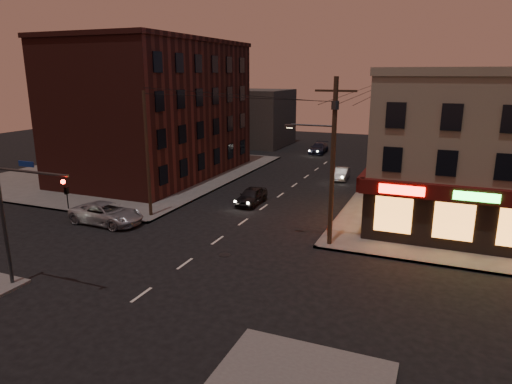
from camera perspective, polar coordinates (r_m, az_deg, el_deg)
The scene contains 17 objects.
ground at distance 26.07m, azimuth -8.89°, elevation -8.86°, with size 120.00×120.00×0.00m, color black.
sidewalk_ne at distance 40.95m, azimuth 29.11°, elevation -1.74°, with size 24.00×28.00×0.15m, color #514F4C.
sidewalk_nw at distance 50.91m, azimuth -15.22°, elevation 2.51°, with size 24.00×28.00×0.15m, color #514F4C.
pizza_building at distance 34.24m, azimuth 27.71°, elevation 4.62°, with size 15.85×12.85×10.50m.
brick_apartment at distance 47.93m, azimuth -12.38°, elevation 9.92°, with size 12.00×20.00×13.00m, color #451A16.
bg_building_ne_a at distance 58.71m, azimuth 23.74°, elevation 6.74°, with size 10.00×12.00×7.00m, color #3F3D3A.
bg_building_nw at distance 67.69m, azimuth 0.05°, elevation 9.28°, with size 9.00×10.00×8.00m, color #3F3D3A.
bg_building_ne_b at distance 72.67m, azimuth 22.01°, elevation 7.81°, with size 8.00×8.00×6.00m, color #3F3D3A.
utility_pole_main at distance 27.17m, azimuth 9.38°, elevation 4.79°, with size 4.20×0.44×10.00m.
utility_pole_far at distance 52.93m, azimuth 16.09°, elevation 7.93°, with size 0.26×0.26×9.00m, color #382619.
utility_pole_west at distance 33.62m, azimuth -13.42°, elevation 4.54°, with size 0.24×0.24×9.00m, color #382619.
traffic_signal at distance 24.24m, azimuth -27.71°, elevation -1.81°, with size 4.49×0.32×6.47m.
suv_cross at distance 33.79m, azimuth -18.17°, elevation -2.57°, with size 2.48×5.38×1.49m, color gray.
sedan_near at distance 36.92m, azimuth -0.56°, elevation -0.49°, with size 1.61×3.99×1.36m, color black.
sedan_mid at distance 46.37m, azimuth 10.64°, elevation 2.27°, with size 1.24×3.56×1.17m, color slate.
sedan_far at distance 61.23m, azimuth 7.84°, elevation 5.45°, with size 1.93×4.74×1.38m, color black.
fire_hydrant at distance 29.92m, azimuth 9.08°, elevation -4.67°, with size 0.29×0.29×0.68m.
Camera 1 is at (12.70, -20.30, 10.32)m, focal length 32.00 mm.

